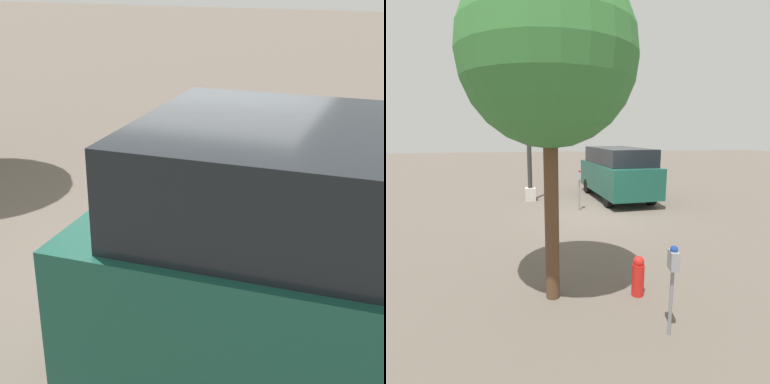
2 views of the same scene
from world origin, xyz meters
The scene contains 7 objects.
ground_plane centered at (0.00, 0.00, 0.00)m, with size 80.00×80.00×0.00m, color #60564C.
parking_meter_near centered at (0.55, 0.48, 1.11)m, with size 0.22×0.15×1.50m.
parking_meter_far centered at (-6.64, 0.59, 0.98)m, with size 0.22×0.15×1.32m.
lamp_post centered at (2.60, 2.22, 2.17)m, with size 0.44×0.44×5.95m.
parked_van centered at (2.32, -1.54, 1.20)m, with size 4.98×2.26×2.23m.
street_tree centered at (-5.34, 2.10, 3.88)m, with size 2.69×2.69×5.25m.
fire_hydrant centered at (-5.56, 0.63, 0.36)m, with size 0.21×0.21×0.73m.
Camera 2 is at (-10.12, 2.56, 2.78)m, focal length 28.00 mm.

